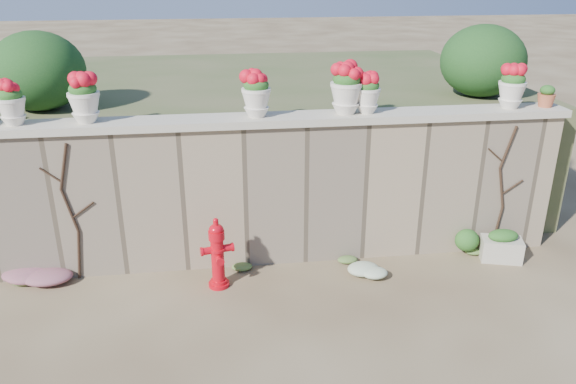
{
  "coord_description": "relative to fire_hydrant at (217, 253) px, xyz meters",
  "views": [
    {
      "loc": [
        -0.78,
        -5.33,
        3.96
      ],
      "look_at": [
        0.13,
        1.4,
        1.18
      ],
      "focal_mm": 35.0,
      "sensor_mm": 36.0,
      "label": 1
    }
  ],
  "objects": [
    {
      "name": "ground",
      "position": [
        0.83,
        -1.13,
        -0.49
      ],
      "size": [
        80.0,
        80.0,
        0.0
      ],
      "primitive_type": "plane",
      "color": "brown",
      "rests_on": "ground"
    },
    {
      "name": "stone_wall",
      "position": [
        0.83,
        0.67,
        0.51
      ],
      "size": [
        8.0,
        0.4,
        2.0
      ],
      "primitive_type": "cube",
      "color": "gray",
      "rests_on": "ground"
    },
    {
      "name": "wall_cap",
      "position": [
        0.83,
        0.67,
        1.56
      ],
      "size": [
        8.1,
        0.52,
        0.1
      ],
      "primitive_type": "cube",
      "color": "beige",
      "rests_on": "stone_wall"
    },
    {
      "name": "raised_fill",
      "position": [
        0.83,
        3.87,
        0.51
      ],
      "size": [
        9.0,
        6.0,
        2.0
      ],
      "primitive_type": "cube",
      "color": "#384C23",
      "rests_on": "ground"
    },
    {
      "name": "back_shrub_left",
      "position": [
        -2.37,
        1.87,
        2.06
      ],
      "size": [
        1.3,
        1.3,
        1.1
      ],
      "primitive_type": "ellipsoid",
      "color": "#143814",
      "rests_on": "raised_fill"
    },
    {
      "name": "back_shrub_right",
      "position": [
        4.23,
        1.87,
        2.06
      ],
      "size": [
        1.3,
        1.3,
        1.1
      ],
      "primitive_type": "ellipsoid",
      "color": "#143814",
      "rests_on": "raised_fill"
    },
    {
      "name": "vine_left",
      "position": [
        -1.85,
        0.45,
        0.5
      ],
      "size": [
        0.6,
        0.04,
        1.91
      ],
      "color": "black",
      "rests_on": "ground"
    },
    {
      "name": "vine_right",
      "position": [
        4.05,
        0.45,
        0.5
      ],
      "size": [
        0.6,
        0.04,
        1.91
      ],
      "color": "black",
      "rests_on": "ground"
    },
    {
      "name": "fire_hydrant",
      "position": [
        0.0,
        0.0,
        0.0
      ],
      "size": [
        0.42,
        0.3,
        0.97
      ],
      "rotation": [
        0.0,
        0.0,
        0.2
      ],
      "color": "red",
      "rests_on": "ground"
    },
    {
      "name": "planter_box",
      "position": [
        4.02,
        0.17,
        -0.27
      ],
      "size": [
        0.63,
        0.47,
        0.47
      ],
      "rotation": [
        0.0,
        0.0,
        -0.29
      ],
      "color": "beige",
      "rests_on": "ground"
    },
    {
      "name": "green_shrub",
      "position": [
        3.6,
        0.32,
        -0.21
      ],
      "size": [
        0.58,
        0.52,
        0.55
      ],
      "primitive_type": "ellipsoid",
      "color": "#1E5119",
      "rests_on": "ground"
    },
    {
      "name": "magenta_clump",
      "position": [
        -2.37,
        0.42,
        -0.37
      ],
      "size": [
        0.88,
        0.59,
        0.24
      ],
      "primitive_type": "ellipsoid",
      "color": "#B8247A",
      "rests_on": "ground"
    },
    {
      "name": "white_flowers",
      "position": [
        1.97,
        -0.04,
        -0.39
      ],
      "size": [
        0.56,
        0.45,
        0.2
      ],
      "primitive_type": "ellipsoid",
      "color": "white",
      "rests_on": "ground"
    },
    {
      "name": "urn_pot_0",
      "position": [
        -2.4,
        0.67,
        1.88
      ],
      "size": [
        0.35,
        0.35,
        0.55
      ],
      "color": "silver",
      "rests_on": "wall_cap"
    },
    {
      "name": "urn_pot_1",
      "position": [
        -1.54,
        0.67,
        1.91
      ],
      "size": [
        0.39,
        0.39,
        0.61
      ],
      "color": "silver",
      "rests_on": "wall_cap"
    },
    {
      "name": "urn_pot_2",
      "position": [
        0.6,
        0.67,
        1.9
      ],
      "size": [
        0.38,
        0.38,
        0.6
      ],
      "color": "silver",
      "rests_on": "wall_cap"
    },
    {
      "name": "urn_pot_3",
      "position": [
        1.78,
        0.67,
        1.94
      ],
      "size": [
        0.42,
        0.42,
        0.66
      ],
      "color": "silver",
      "rests_on": "wall_cap"
    },
    {
      "name": "urn_pot_4",
      "position": [
        2.07,
        0.67,
        1.87
      ],
      "size": [
        0.34,
        0.34,
        0.53
      ],
      "color": "silver",
      "rests_on": "wall_cap"
    },
    {
      "name": "urn_pot_5",
      "position": [
        4.1,
        0.67,
        1.9
      ],
      "size": [
        0.37,
        0.37,
        0.58
      ],
      "color": "silver",
      "rests_on": "wall_cap"
    },
    {
      "name": "terracotta_pot",
      "position": [
        4.63,
        0.67,
        1.74
      ],
      "size": [
        0.24,
        0.24,
        0.29
      ],
      "color": "#B65937",
      "rests_on": "wall_cap"
    }
  ]
}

